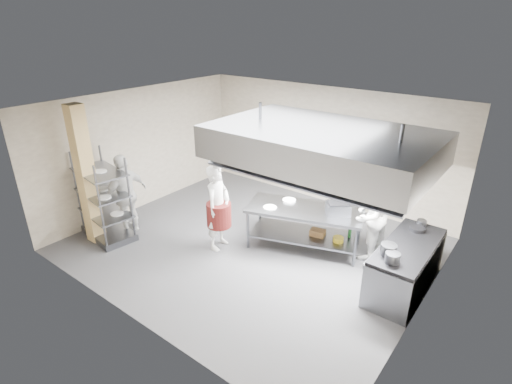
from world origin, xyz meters
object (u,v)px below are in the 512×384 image
Objects in this scene: island at (304,228)px; pass_rack at (103,197)px; cooking_range at (405,268)px; chef_line at (369,215)px; chef_plating at (126,194)px; chef_head at (218,208)px; stockpot at (388,249)px; griddle at (338,209)px.

pass_rack reaches higher than island.
chef_line is at bearing 148.45° from cooking_range.
island is 3.98m from chef_plating.
island is 1.30× the size of chef_head.
stockpot reaches higher than cooking_range.
island is 1.85m from chef_head.
pass_rack is 1.03× the size of chef_line.
stockpot is at bearing 39.43° from chef_line.
chef_head is 3.45m from stockpot.
griddle is at bearing 168.48° from cooking_range.
pass_rack is 5.92m from stockpot.
stockpot is (-0.19, -0.52, 0.57)m from cooking_range.
griddle is at bearing -1.21° from island.
stockpot is at bearing -93.05° from chef_head.
chef_head is 0.98× the size of chef_line.
pass_rack reaches higher than chef_line.
pass_rack is 5.00m from griddle.
pass_rack is at bearing 171.00° from griddle.
pass_rack reaches higher than stockpot.
cooking_range is 1.07× the size of chef_line.
chef_plating is (-3.51, -1.83, 0.47)m from island.
griddle is (-1.53, 0.31, 0.60)m from cooking_range.
chef_plating is 4.04× the size of griddle.
island is 1.24× the size of pass_rack.
pass_rack is at bearing -164.04° from stockpot.
pass_rack reaches higher than griddle.
island is at bearing 39.83° from pass_rack.
chef_line reaches higher than griddle.
pass_rack is 7.20× the size of stockpot.
cooking_range is 0.80m from stockpot.
cooking_range is at bearing 70.31° from stockpot.
chef_plating reaches higher than griddle.
chef_head is (2.27, 1.18, -0.04)m from pass_rack.
griddle is at bearing 113.89° from chef_plating.
pass_rack is (-3.71, -2.26, 0.50)m from island.
chef_line is (4.89, 2.76, -0.03)m from pass_rack.
chef_line is (-0.99, 0.61, 0.51)m from cooking_range.
cooking_range is at bearing 104.62° from chef_plating.
chef_line is (2.62, 1.58, 0.02)m from chef_head.
island is 1.37m from chef_line.
griddle is 1.71× the size of stockpot.
chef_line is 6.99× the size of stockpot.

